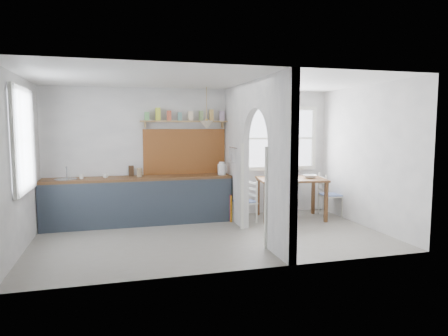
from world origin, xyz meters
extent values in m
cube|color=gray|center=(0.00, 0.00, 0.00)|extent=(5.80, 3.20, 0.01)
cube|color=silver|center=(0.00, 0.00, 2.60)|extent=(5.80, 3.20, 0.01)
cube|color=silver|center=(0.00, 1.60, 1.30)|extent=(5.80, 0.01, 2.60)
cube|color=silver|center=(0.00, -1.60, 1.30)|extent=(5.80, 0.01, 2.60)
cube|color=silver|center=(-2.90, 0.00, 1.30)|extent=(0.01, 3.20, 2.60)
cube|color=silver|center=(2.90, 0.00, 1.30)|extent=(0.01, 3.20, 2.60)
cube|color=silver|center=(0.70, -1.20, 1.30)|extent=(0.12, 0.80, 2.60)
cube|color=silver|center=(0.70, 1.00, 1.30)|extent=(0.12, 1.20, 2.60)
cube|color=silver|center=(0.70, -0.20, 2.08)|extent=(0.12, 1.20, 1.05)
cube|color=brown|center=(-1.13, 1.30, 0.88)|extent=(3.50, 0.60, 0.05)
cube|color=#384352|center=(-1.13, 1.01, 0.42)|extent=(3.50, 0.03, 0.85)
cube|color=#462B18|center=(-1.13, 1.35, 0.42)|extent=(3.46, 0.45, 0.85)
cylinder|color=silver|center=(-2.43, 1.30, 0.89)|extent=(0.40, 0.40, 0.02)
cube|color=brown|center=(-0.20, 1.58, 1.35)|extent=(1.65, 0.03, 0.90)
cube|color=#9F7C52|center=(-0.20, 1.49, 1.95)|extent=(1.75, 0.20, 0.03)
cube|color=#55A050|center=(-0.95, 1.49, 2.06)|extent=(0.09, 0.09, 0.18)
cube|color=gold|center=(-0.74, 1.49, 2.06)|extent=(0.09, 0.09, 0.18)
cube|color=#A33B21|center=(-0.52, 1.49, 2.06)|extent=(0.09, 0.09, 0.18)
cube|color=slate|center=(-0.31, 1.49, 2.06)|extent=(0.09, 0.09, 0.18)
cube|color=beige|center=(-0.10, 1.49, 2.06)|extent=(0.09, 0.09, 0.18)
cube|color=#749654|center=(0.11, 1.49, 2.06)|extent=(0.09, 0.09, 0.18)
cube|color=gold|center=(0.33, 1.49, 2.06)|extent=(0.09, 0.09, 0.18)
cube|color=#9B83A1|center=(0.54, 1.49, 2.06)|extent=(0.09, 0.09, 0.18)
cone|color=beige|center=(0.15, 1.15, 1.88)|extent=(0.26, 0.26, 0.16)
cylinder|color=silver|center=(0.61, 0.90, 1.45)|extent=(0.02, 0.50, 0.02)
imported|color=silver|center=(-2.16, 1.28, 0.95)|extent=(0.13, 0.13, 0.09)
imported|color=silver|center=(-1.74, 1.30, 0.94)|extent=(0.12, 0.12, 0.08)
cube|color=#462B18|center=(-1.27, 1.48, 1.00)|extent=(0.10, 0.13, 0.20)
cylinder|color=#877253|center=(-1.12, 1.31, 0.98)|extent=(0.14, 0.14, 0.17)
cube|color=#A4246E|center=(0.58, 1.00, 0.28)|extent=(0.02, 0.03, 0.52)
cube|color=orange|center=(0.58, 0.94, 0.25)|extent=(0.02, 0.03, 0.55)
imported|color=white|center=(2.21, 0.87, 0.85)|extent=(0.33, 0.33, 0.07)
imported|color=gray|center=(1.61, 0.74, 0.87)|extent=(0.11, 0.11, 0.10)
cylinder|color=black|center=(1.56, 0.86, 0.83)|extent=(0.18, 0.18, 0.01)
imported|color=#754D7A|center=(1.86, 1.17, 0.90)|extent=(0.19, 0.19, 0.17)
camera|label=1|loc=(-1.55, -6.35, 1.84)|focal=32.00mm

